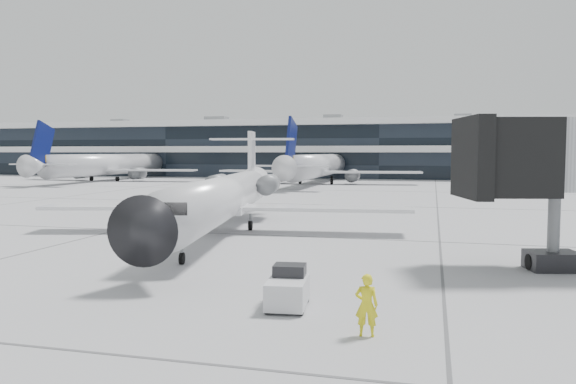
# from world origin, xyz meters

# --- Properties ---
(ground) EXTENTS (220.00, 220.00, 0.00)m
(ground) POSITION_xyz_m (0.00, 0.00, 0.00)
(ground) COLOR #9C9C9F
(ground) RESTS_ON ground
(terminal) EXTENTS (170.00, 22.00, 10.00)m
(terminal) POSITION_xyz_m (0.00, 82.00, 5.00)
(terminal) COLOR black
(terminal) RESTS_ON ground
(bg_jet_left) EXTENTS (32.00, 40.00, 9.60)m
(bg_jet_left) POSITION_xyz_m (-45.00, 55.00, 0.00)
(bg_jet_left) COLOR silver
(bg_jet_left) RESTS_ON ground
(bg_jet_center) EXTENTS (32.00, 40.00, 9.60)m
(bg_jet_center) POSITION_xyz_m (-8.00, 55.00, 0.00)
(bg_jet_center) COLOR silver
(bg_jet_center) RESTS_ON ground
(regional_jet) EXTENTS (23.14, 28.85, 6.68)m
(regional_jet) POSITION_xyz_m (-2.94, 0.55, 2.28)
(regional_jet) COLOR white
(regional_jet) RESTS_ON ground
(ramp_worker) EXTENTS (0.66, 0.47, 1.73)m
(ramp_worker) POSITION_xyz_m (7.87, -17.01, 0.86)
(ramp_worker) COLOR yellow
(ramp_worker) RESTS_ON ground
(baggage_tug) EXTENTS (1.44, 2.19, 1.32)m
(baggage_tug) POSITION_xyz_m (5.08, -14.76, 0.59)
(baggage_tug) COLOR silver
(baggage_tug) RESTS_ON ground
(traffic_cone) EXTENTS (0.48, 0.48, 0.58)m
(traffic_cone) POSITION_xyz_m (-5.66, 11.42, 0.27)
(traffic_cone) COLOR orange
(traffic_cone) RESTS_ON ground
(far_tug) EXTENTS (2.13, 2.75, 1.54)m
(far_tug) POSITION_xyz_m (-12.25, 25.67, 0.69)
(far_tug) COLOR black
(far_tug) RESTS_ON ground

